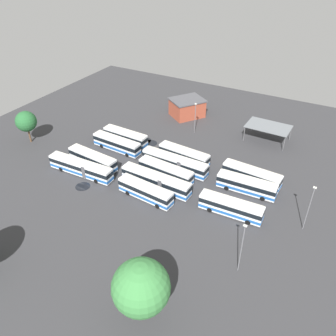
# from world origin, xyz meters

# --- Properties ---
(ground_plane) EXTENTS (112.40, 112.40, 0.00)m
(ground_plane) POSITION_xyz_m (0.00, 0.00, 0.00)
(ground_plane) COLOR #333335
(bus_row0_slot0) EXTENTS (12.48, 3.31, 3.36)m
(bus_row0_slot0) POSITION_xyz_m (-16.35, -7.46, 1.78)
(bus_row0_slot0) COLOR silver
(bus_row0_slot0) RESTS_ON ground_plane
(bus_row0_slot1) EXTENTS (11.97, 2.82, 3.36)m
(bus_row0_slot1) POSITION_xyz_m (-16.51, -3.62, 1.78)
(bus_row0_slot1) COLOR silver
(bus_row0_slot1) RESTS_ON ground_plane
(bus_row0_slot3) EXTENTS (11.94, 2.81, 3.36)m
(bus_row0_slot3) POSITION_xyz_m (-16.11, 4.20, 1.78)
(bus_row0_slot3) COLOR silver
(bus_row0_slot3) RESTS_ON ground_plane
(bus_row1_slot0) EXTENTS (12.32, 3.43, 3.36)m
(bus_row1_slot0) POSITION_xyz_m (-0.53, -7.67, 1.78)
(bus_row1_slot0) COLOR silver
(bus_row1_slot0) RESTS_ON ground_plane
(bus_row1_slot1) EXTENTS (15.47, 2.97, 3.36)m
(bus_row1_slot1) POSITION_xyz_m (-0.20, -3.89, 1.78)
(bus_row1_slot1) COLOR silver
(bus_row1_slot1) RESTS_ON ground_plane
(bus_row1_slot2) EXTENTS (12.61, 3.43, 3.36)m
(bus_row1_slot2) POSITION_xyz_m (-0.04, -0.08, 1.78)
(bus_row1_slot2) COLOR silver
(bus_row1_slot2) RESTS_ON ground_plane
(bus_row1_slot3) EXTENTS (15.48, 3.03, 3.36)m
(bus_row1_slot3) POSITION_xyz_m (0.06, 3.81, 1.78)
(bus_row1_slot3) COLOR silver
(bus_row1_slot3) RESTS_ON ground_plane
(bus_row1_slot4) EXTENTS (11.89, 3.46, 3.36)m
(bus_row1_slot4) POSITION_xyz_m (0.10, 7.78, 1.78)
(bus_row1_slot4) COLOR silver
(bus_row1_slot4) RESTS_ON ground_plane
(bus_row2_slot0) EXTENTS (11.99, 3.01, 3.36)m
(bus_row2_slot0) POSITION_xyz_m (16.02, -8.39, 1.78)
(bus_row2_slot0) COLOR silver
(bus_row2_slot0) RESTS_ON ground_plane
(bus_row2_slot1) EXTENTS (12.74, 3.17, 3.36)m
(bus_row2_slot1) POSITION_xyz_m (15.84, -4.51, 1.78)
(bus_row2_slot1) COLOR silver
(bus_row2_slot1) RESTS_ON ground_plane
(bus_row2_slot3) EXTENTS (12.65, 3.60, 3.36)m
(bus_row2_slot3) POSITION_xyz_m (16.57, 3.57, 1.78)
(bus_row2_slot3) COLOR silver
(bus_row2_slot3) RESTS_ON ground_plane
(bus_row2_slot4) EXTENTS (15.45, 2.84, 3.36)m
(bus_row2_slot4) POSITION_xyz_m (16.57, 7.48, 1.78)
(bus_row2_slot4) COLOR silver
(bus_row2_slot4) RESTS_ON ground_plane
(depot_building) EXTENTS (11.02, 11.43, 5.04)m
(depot_building) POSITION_xyz_m (9.53, -29.71, 2.54)
(depot_building) COLOR #99422D
(depot_building) RESTS_ON ground_plane
(maintenance_shelter) EXTENTS (10.71, 6.89, 4.03)m
(maintenance_shelter) POSITION_xyz_m (-14.34, -26.58, 3.84)
(maintenance_shelter) COLOR slate
(maintenance_shelter) RESTS_ON ground_plane
(lamp_post_near_entrance) EXTENTS (0.56, 0.28, 9.50)m
(lamp_post_near_entrance) POSITION_xyz_m (-21.67, 15.80, 5.17)
(lamp_post_near_entrance) COLOR slate
(lamp_post_near_entrance) RESTS_ON ground_plane
(lamp_post_mid_lot) EXTENTS (0.56, 0.28, 8.29)m
(lamp_post_mid_lot) POSITION_xyz_m (3.22, -21.36, 4.56)
(lamp_post_mid_lot) COLOR slate
(lamp_post_mid_lot) RESTS_ON ground_plane
(lamp_post_far_corner) EXTENTS (0.56, 0.28, 9.27)m
(lamp_post_far_corner) POSITION_xyz_m (-28.70, 1.58, 5.05)
(lamp_post_far_corner) COLOR slate
(lamp_post_far_corner) RESTS_ON ground_plane
(tree_north_edge) EXTENTS (5.04, 5.04, 8.17)m
(tree_north_edge) POSITION_xyz_m (37.23, 2.59, 5.63)
(tree_north_edge) COLOR brown
(tree_north_edge) RESTS_ON ground_plane
(tree_west_edge) EXTENTS (7.54, 7.54, 10.39)m
(tree_west_edge) POSITION_xyz_m (-13.12, 29.71, 6.61)
(tree_west_edge) COLOR brown
(tree_west_edge) RESTS_ON ground_plane
(puddle_centre_drain) EXTENTS (3.08, 3.08, 0.01)m
(puddle_centre_drain) POSITION_xyz_m (13.55, 10.79, 0.00)
(puddle_centre_drain) COLOR black
(puddle_centre_drain) RESTS_ON ground_plane
(puddle_back_corner) EXTENTS (3.49, 3.49, 0.01)m
(puddle_back_corner) POSITION_xyz_m (10.56, -11.13, 0.00)
(puddle_back_corner) COLOR black
(puddle_back_corner) RESTS_ON ground_plane
(puddle_front_lane) EXTENTS (3.37, 3.37, 0.01)m
(puddle_front_lane) POSITION_xyz_m (12.62, -11.71, 0.00)
(puddle_front_lane) COLOR black
(puddle_front_lane) RESTS_ON ground_plane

